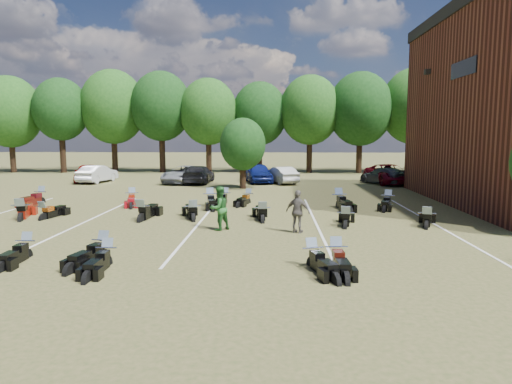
{
  "coord_description": "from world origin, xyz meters",
  "views": [
    {
      "loc": [
        0.2,
        -16.36,
        3.78
      ],
      "look_at": [
        -0.61,
        4.0,
        1.2
      ],
      "focal_mm": 32.0,
      "sensor_mm": 36.0,
      "label": 1
    }
  ],
  "objects_px": {
    "person_green": "(219,208)",
    "motorcycle_3": "(107,266)",
    "car_0": "(87,173)",
    "motorcycle_14": "(41,203)",
    "motorcycle_7": "(21,221)",
    "person_grey": "(298,212)",
    "car_4": "(258,173)"
  },
  "relations": [
    {
      "from": "person_green",
      "to": "motorcycle_3",
      "type": "xyz_separation_m",
      "value": [
        -2.64,
        -5.12,
        -0.88
      ]
    },
    {
      "from": "car_0",
      "to": "motorcycle_14",
      "type": "relative_size",
      "value": 1.78
    },
    {
      "from": "person_green",
      "to": "motorcycle_7",
      "type": "xyz_separation_m",
      "value": [
        -8.98,
        1.61,
        -0.88
      ]
    },
    {
      "from": "car_0",
      "to": "motorcycle_3",
      "type": "xyz_separation_m",
      "value": [
        10.18,
        -23.28,
        -0.72
      ]
    },
    {
      "from": "person_grey",
      "to": "motorcycle_3",
      "type": "bearing_deg",
      "value": 64.87
    },
    {
      "from": "car_4",
      "to": "motorcycle_3",
      "type": "bearing_deg",
      "value": -110.91
    },
    {
      "from": "car_0",
      "to": "car_4",
      "type": "height_order",
      "value": "car_4"
    },
    {
      "from": "car_4",
      "to": "person_grey",
      "type": "xyz_separation_m",
      "value": [
        2.17,
        -18.57,
        0.07
      ]
    },
    {
      "from": "person_grey",
      "to": "motorcycle_3",
      "type": "height_order",
      "value": "person_grey"
    },
    {
      "from": "car_4",
      "to": "person_grey",
      "type": "bearing_deg",
      "value": -95.55
    },
    {
      "from": "car_0",
      "to": "motorcycle_3",
      "type": "distance_m",
      "value": 25.42
    },
    {
      "from": "car_0",
      "to": "motorcycle_14",
      "type": "bearing_deg",
      "value": -94.84
    },
    {
      "from": "motorcycle_14",
      "to": "car_0",
      "type": "bearing_deg",
      "value": 106.13
    },
    {
      "from": "car_4",
      "to": "person_grey",
      "type": "height_order",
      "value": "person_grey"
    },
    {
      "from": "car_0",
      "to": "person_grey",
      "type": "relative_size",
      "value": 2.53
    },
    {
      "from": "motorcycle_7",
      "to": "car_0",
      "type": "bearing_deg",
      "value": -94.78
    },
    {
      "from": "person_grey",
      "to": "motorcycle_7",
      "type": "bearing_deg",
      "value": 15.96
    },
    {
      "from": "motorcycle_3",
      "to": "motorcycle_7",
      "type": "distance_m",
      "value": 9.24
    },
    {
      "from": "car_4",
      "to": "motorcycle_7",
      "type": "height_order",
      "value": "car_4"
    },
    {
      "from": "car_0",
      "to": "motorcycle_7",
      "type": "xyz_separation_m",
      "value": [
        3.85,
        -16.55,
        -0.72
      ]
    },
    {
      "from": "car_4",
      "to": "motorcycle_14",
      "type": "xyz_separation_m",
      "value": [
        -11.62,
        -11.51,
        -0.76
      ]
    },
    {
      "from": "motorcycle_7",
      "to": "motorcycle_14",
      "type": "height_order",
      "value": "motorcycle_7"
    },
    {
      "from": "motorcycle_14",
      "to": "motorcycle_7",
      "type": "bearing_deg",
      "value": -65.54
    },
    {
      "from": "motorcycle_3",
      "to": "motorcycle_14",
      "type": "height_order",
      "value": "motorcycle_14"
    },
    {
      "from": "car_0",
      "to": "person_grey",
      "type": "xyz_separation_m",
      "value": [
        15.92,
        -18.57,
        0.11
      ]
    },
    {
      "from": "motorcycle_7",
      "to": "car_4",
      "type": "bearing_deg",
      "value": -138.73
    },
    {
      "from": "car_0",
      "to": "car_4",
      "type": "xyz_separation_m",
      "value": [
        13.75,
        0.01,
        0.05
      ]
    },
    {
      "from": "person_grey",
      "to": "motorcycle_7",
      "type": "distance_m",
      "value": 12.27
    },
    {
      "from": "person_grey",
      "to": "car_4",
      "type": "bearing_deg",
      "value": -57.9
    },
    {
      "from": "car_0",
      "to": "person_grey",
      "type": "distance_m",
      "value": 24.45
    },
    {
      "from": "motorcycle_7",
      "to": "motorcycle_14",
      "type": "bearing_deg",
      "value": -89.06
    },
    {
      "from": "person_green",
      "to": "motorcycle_7",
      "type": "height_order",
      "value": "person_green"
    }
  ]
}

